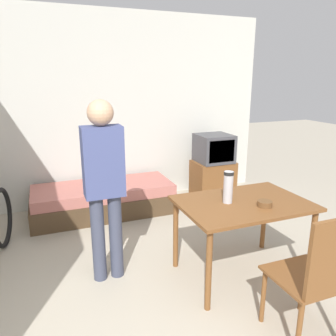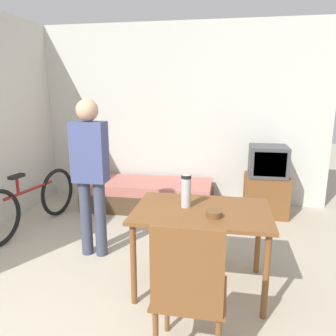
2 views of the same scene
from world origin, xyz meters
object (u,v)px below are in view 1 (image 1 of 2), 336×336
at_px(person_standing, 104,180).
at_px(mate_bowl, 265,204).
at_px(dining_table, 243,211).
at_px(thermos_flask, 228,186).
at_px(daybed, 104,199).
at_px(tv, 213,167).
at_px(wooden_chair, 318,273).

relative_size(person_standing, mate_bowl, 12.94).
height_order(dining_table, thermos_flask, thermos_flask).
height_order(dining_table, mate_bowl, mate_bowl).
bearing_deg(daybed, mate_bowl, -63.34).
height_order(tv, wooden_chair, wooden_chair).
bearing_deg(thermos_flask, daybed, 112.81).
xyz_separation_m(person_standing, thermos_flask, (1.02, -0.36, -0.07)).
xyz_separation_m(wooden_chair, person_standing, (-1.16, 1.30, 0.40)).
relative_size(person_standing, thermos_flask, 5.71).
height_order(daybed, mate_bowl, mate_bowl).
relative_size(dining_table, thermos_flask, 4.01).
xyz_separation_m(dining_table, person_standing, (-1.16, 0.40, 0.31)).
relative_size(daybed, person_standing, 1.16).
bearing_deg(mate_bowl, daybed, 116.66).
height_order(tv, dining_table, tv).
xyz_separation_m(dining_table, thermos_flask, (-0.14, 0.04, 0.25)).
distance_m(tv, thermos_flask, 2.11).
distance_m(daybed, thermos_flask, 2.13).
relative_size(tv, wooden_chair, 0.99).
bearing_deg(person_standing, dining_table, -18.86).
relative_size(thermos_flask, mate_bowl, 2.27).
height_order(thermos_flask, mate_bowl, thermos_flask).
height_order(wooden_chair, person_standing, person_standing).
bearing_deg(person_standing, tv, 38.18).
xyz_separation_m(daybed, person_standing, (-0.24, -1.50, 0.75)).
relative_size(dining_table, wooden_chair, 1.16).
bearing_deg(dining_table, person_standing, 161.14).
xyz_separation_m(tv, person_standing, (-1.92, -1.51, 0.47)).
relative_size(tv, dining_table, 0.86).
xyz_separation_m(daybed, wooden_chair, (0.92, -2.80, 0.35)).
bearing_deg(wooden_chair, mate_bowl, 81.24).
xyz_separation_m(person_standing, mate_bowl, (1.27, -0.56, -0.20)).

